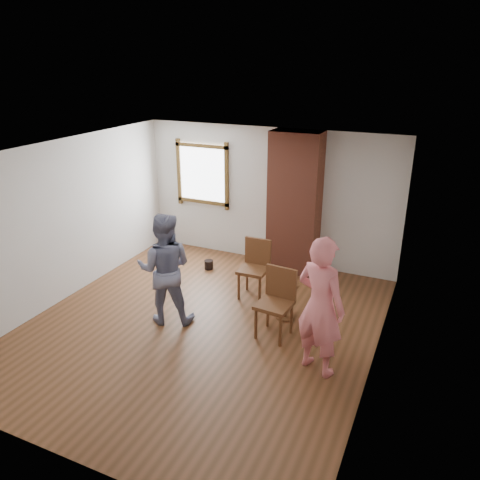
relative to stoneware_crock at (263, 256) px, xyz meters
name	(u,v)px	position (x,y,z in m)	size (l,w,h in m)	color
ground	(201,326)	(-0.04, -2.40, -0.20)	(5.50, 5.50, 0.00)	brown
room_shell	(214,200)	(-0.10, -1.79, 1.61)	(5.04, 5.52, 2.62)	silver
brick_chimney	(295,204)	(0.56, 0.10, 1.10)	(0.90, 0.50, 2.60)	#9E4D38
stoneware_crock	(263,256)	(0.00, 0.00, 0.00)	(0.31, 0.31, 0.40)	#CBB593
dark_pot	(209,265)	(-0.89, -0.55, -0.12)	(0.17, 0.17, 0.17)	black
dining_chair_left	(255,265)	(0.31, -1.14, 0.35)	(0.47, 0.47, 0.98)	brown
dining_chair_right	(277,299)	(1.05, -2.12, 0.37)	(0.51, 0.51, 1.01)	brown
side_table	(286,295)	(1.03, -1.66, 0.20)	(0.40, 0.40, 0.60)	brown
cake_plate	(286,283)	(1.03, -1.66, 0.40)	(0.18, 0.18, 0.01)	white
cake_slice	(287,281)	(1.04, -1.66, 0.44)	(0.08, 0.07, 0.06)	white
man	(165,269)	(-0.60, -2.44, 0.66)	(0.84, 0.65, 1.72)	#16183C
person_pink	(320,306)	(1.82, -2.69, 0.72)	(0.67, 0.44, 1.84)	#F87C81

